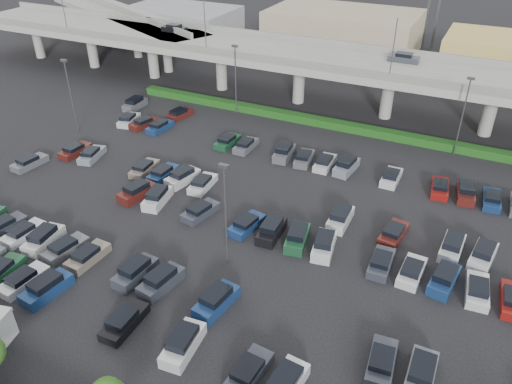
{
  "coord_description": "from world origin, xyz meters",
  "views": [
    {
      "loc": [
        18.17,
        -39.23,
        29.9
      ],
      "look_at": [
        -1.6,
        1.35,
        2.0
      ],
      "focal_mm": 35.0,
      "sensor_mm": 36.0,
      "label": 1
    }
  ],
  "objects": [
    {
      "name": "ground",
      "position": [
        0.0,
        0.0,
        0.0
      ],
      "size": [
        280.0,
        280.0,
        0.0
      ],
      "primitive_type": "plane",
      "color": "black"
    },
    {
      "name": "overpass",
      "position": [
        -0.18,
        32.0,
        6.97
      ],
      "size": [
        150.0,
        13.0,
        15.8
      ],
      "color": "gray",
      "rests_on": "ground"
    },
    {
      "name": "distant_buildings",
      "position": [
        12.38,
        61.81,
        3.74
      ],
      "size": [
        138.0,
        24.0,
        9.0
      ],
      "color": "gray",
      "rests_on": "ground"
    },
    {
      "name": "light_poles",
      "position": [
        -4.13,
        2.0,
        6.24
      ],
      "size": [
        66.9,
        48.38,
        10.3
      ],
      "color": "#45454A",
      "rests_on": "ground"
    },
    {
      "name": "on_ramp",
      "position": [
        -52.1,
        43.05,
        6.86
      ],
      "size": [
        50.93,
        30.13,
        8.8
      ],
      "color": "gray",
      "rests_on": "ground"
    },
    {
      "name": "parked_cars",
      "position": [
        -0.67,
        -3.49,
        0.63
      ],
      "size": [
        63.17,
        41.67,
        1.67
      ],
      "color": "#525459",
      "rests_on": "ground"
    },
    {
      "name": "hedge",
      "position": [
        0.0,
        25.0,
        0.55
      ],
      "size": [
        66.0,
        1.6,
        1.1
      ],
      "primitive_type": "cube",
      "color": "#174113",
      "rests_on": "ground"
    }
  ]
}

